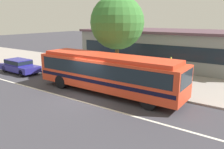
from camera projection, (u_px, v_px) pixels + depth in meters
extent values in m
plane|color=#3A3941|center=(85.00, 97.00, 14.82)|extent=(120.00, 120.00, 0.00)
cube|color=#9C938E|center=(136.00, 75.00, 20.24)|extent=(60.00, 8.00, 0.12)
cube|color=silver|center=(77.00, 100.00, 14.18)|extent=(56.00, 0.16, 0.01)
cube|color=red|center=(107.00, 73.00, 15.27)|extent=(10.79, 2.45, 2.02)
cube|color=red|center=(107.00, 57.00, 14.99)|extent=(9.93, 2.16, 0.24)
cube|color=#19232D|center=(107.00, 67.00, 15.17)|extent=(10.15, 2.47, 0.89)
cube|color=black|center=(107.00, 78.00, 15.35)|extent=(10.58, 2.48, 0.24)
cube|color=#19232D|center=(186.00, 79.00, 12.21)|extent=(0.13, 2.12, 0.97)
cylinder|color=black|center=(163.00, 92.00, 14.31)|extent=(1.00, 0.28, 1.00)
cylinder|color=black|center=(149.00, 101.00, 12.62)|extent=(1.00, 0.28, 1.00)
cylinder|color=black|center=(81.00, 76.00, 18.25)|extent=(1.00, 0.28, 1.00)
cylinder|color=black|center=(61.00, 82.00, 16.55)|extent=(1.00, 0.28, 1.00)
cube|color=navy|center=(20.00, 68.00, 21.28)|extent=(4.35, 1.84, 0.55)
cube|color=navy|center=(18.00, 62.00, 21.27)|extent=(2.45, 1.58, 0.50)
cube|color=#19232D|center=(18.00, 62.00, 21.27)|extent=(2.49, 1.60, 0.32)
cylinder|color=black|center=(36.00, 70.00, 21.09)|extent=(0.65, 0.24, 0.64)
cylinder|color=black|center=(22.00, 73.00, 19.92)|extent=(0.65, 0.24, 0.64)
cylinder|color=black|center=(19.00, 66.00, 22.73)|extent=(0.65, 0.24, 0.64)
cylinder|color=black|center=(5.00, 69.00, 21.56)|extent=(0.65, 0.24, 0.64)
cylinder|color=#685D53|center=(113.00, 76.00, 17.94)|extent=(0.14, 0.14, 0.87)
cylinder|color=#685D53|center=(113.00, 77.00, 17.79)|extent=(0.14, 0.14, 0.87)
cylinder|color=#49554F|center=(113.00, 67.00, 17.69)|extent=(0.44, 0.44, 0.63)
sphere|color=tan|center=(113.00, 62.00, 17.58)|extent=(0.24, 0.24, 0.24)
cylinder|color=gray|center=(170.00, 77.00, 14.57)|extent=(0.08, 0.08, 2.43)
cube|color=yellow|center=(171.00, 62.00, 14.32)|extent=(0.15, 0.44, 0.56)
cylinder|color=brown|center=(117.00, 60.00, 18.87)|extent=(0.35, 0.35, 3.09)
sphere|color=#397833|center=(117.00, 22.00, 18.12)|extent=(4.38, 4.38, 4.38)
cube|color=gray|center=(165.00, 48.00, 25.22)|extent=(17.65, 8.08, 3.61)
cube|color=#19232D|center=(149.00, 51.00, 21.95)|extent=(16.24, 0.04, 1.30)
cube|color=#533B46|center=(166.00, 31.00, 24.75)|extent=(18.05, 8.48, 0.24)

